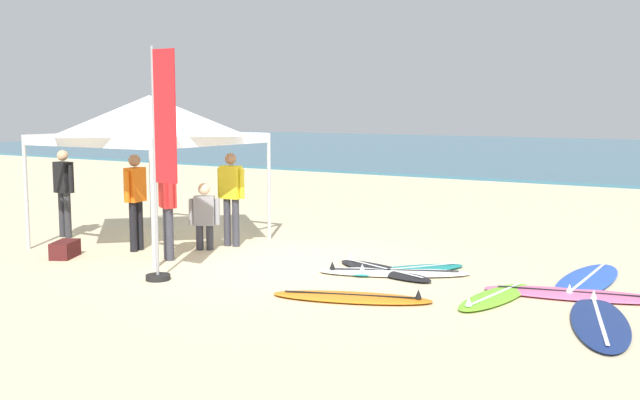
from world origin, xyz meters
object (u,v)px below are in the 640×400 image
surfboard_teal (408,270)px  surfboard_black (383,270)px  surfboard_navy (600,322)px  person_orange (135,195)px  surfboard_lime (495,297)px  person_red (168,201)px  person_grey (204,214)px  person_yellow (231,193)px  surfboard_pink (579,294)px  surfboard_blue (587,280)px  person_black (64,187)px  banner_flag (161,174)px  gear_bag_near_tent (65,249)px  canopy_tent (150,115)px  surfboard_orange (352,297)px  surfboard_white (393,272)px

surfboard_teal → surfboard_black: size_ratio=0.92×
surfboard_navy → person_orange: size_ratio=1.45×
surfboard_lime → surfboard_teal: same height
person_red → person_grey: bearing=93.1°
person_red → person_yellow: (0.13, 1.51, 0.00)m
surfboard_lime → surfboard_pink: 1.16m
surfboard_lime → surfboard_blue: bearing=63.9°
surfboard_black → person_red: bearing=-163.9°
surfboard_navy → person_black: person_black is taller
surfboard_blue → banner_flag: bearing=-148.9°
person_yellow → banner_flag: 2.91m
surfboard_lime → gear_bag_near_tent: size_ratio=3.13×
canopy_tent → surfboard_teal: canopy_tent is taller
surfboard_black → banner_flag: 3.66m
person_black → surfboard_lime: bearing=-1.3°
person_black → surfboard_black: bearing=4.0°
surfboard_orange → person_red: size_ratio=1.29×
surfboard_black → person_orange: size_ratio=1.19×
person_red → banner_flag: (1.03, -1.20, 0.59)m
surfboard_teal → gear_bag_near_tent: gear_bag_near_tent is taller
person_yellow → person_grey: (-0.18, -0.53, -0.33)m
person_black → banner_flag: size_ratio=0.50×
surfboard_orange → gear_bag_near_tent: size_ratio=3.69×
surfboard_black → person_grey: 3.61m
canopy_tent → banner_flag: size_ratio=0.95×
surfboard_lime → person_red: size_ratio=1.10×
surfboard_navy → surfboard_white: size_ratio=1.07×
surfboard_blue → gear_bag_near_tent: 8.41m
surfboard_navy → person_red: person_red is taller
surfboard_pink → person_grey: person_grey is taller
person_orange → person_yellow: same height
surfboard_white → person_red: size_ratio=1.36×
canopy_tent → surfboard_black: canopy_tent is taller
canopy_tent → surfboard_black: bearing=1.3°
surfboard_teal → surfboard_white: 0.30m
surfboard_navy → surfboard_orange: bearing=-170.0°
surfboard_teal → surfboard_navy: (3.13, -1.40, -0.00)m
surfboard_black → canopy_tent: bearing=-178.7°
person_orange → gear_bag_near_tent: 1.50m
surfboard_navy → person_yellow: person_yellow is taller
surfboard_white → person_black: (-6.93, -0.43, 0.95)m
surfboard_blue → surfboard_white: (-2.63, -1.03, 0.00)m
surfboard_white → gear_bag_near_tent: (-5.30, -1.78, 0.10)m
surfboard_black → person_yellow: person_yellow is taller
canopy_tent → person_yellow: 2.06m
person_orange → person_black: same height
person_red → person_grey: person_red is taller
person_yellow → banner_flag: banner_flag is taller
surfboard_lime → person_black: 8.80m
person_orange → surfboard_pink: bearing=6.0°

